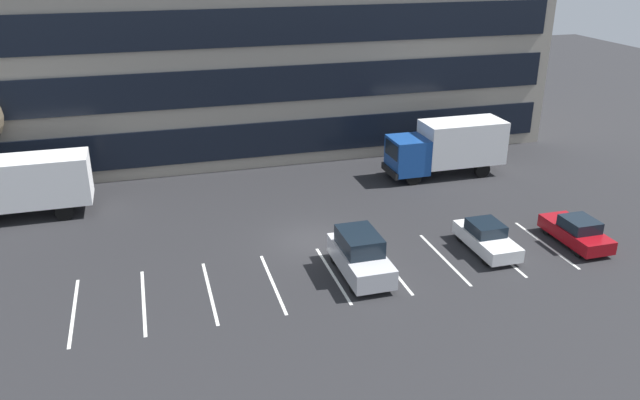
% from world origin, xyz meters
% --- Properties ---
extents(ground_plane, '(120.00, 120.00, 0.00)m').
position_xyz_m(ground_plane, '(0.00, 0.00, 0.00)').
color(ground_plane, '#262628').
extents(lot_markings, '(22.54, 5.40, 0.01)m').
position_xyz_m(lot_markings, '(0.00, -3.70, 0.00)').
color(lot_markings, silver).
rests_on(lot_markings, ground_plane).
extents(box_truck_white, '(7.31, 2.42, 3.39)m').
position_xyz_m(box_truck_white, '(-14.19, 7.14, 1.91)').
color(box_truck_white, white).
rests_on(box_truck_white, ground_plane).
extents(box_truck_blue, '(7.61, 2.52, 3.53)m').
position_xyz_m(box_truck_blue, '(10.93, 6.87, 1.98)').
color(box_truck_blue, '#194799').
rests_on(box_truck_blue, ground_plane).
extents(sedan_maroon, '(1.67, 4.00, 1.43)m').
position_xyz_m(sedan_maroon, '(12.65, -4.04, 0.68)').
color(sedan_maroon, maroon).
rests_on(sedan_maroon, ground_plane).
extents(sedan_white, '(1.67, 4.00, 1.43)m').
position_xyz_m(sedan_white, '(7.96, -3.43, 0.68)').
color(sedan_white, white).
rests_on(sedan_white, ground_plane).
extents(suv_silver, '(1.87, 4.42, 2.00)m').
position_xyz_m(suv_silver, '(1.22, -3.95, 0.97)').
color(suv_silver, silver).
rests_on(suv_silver, ground_plane).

